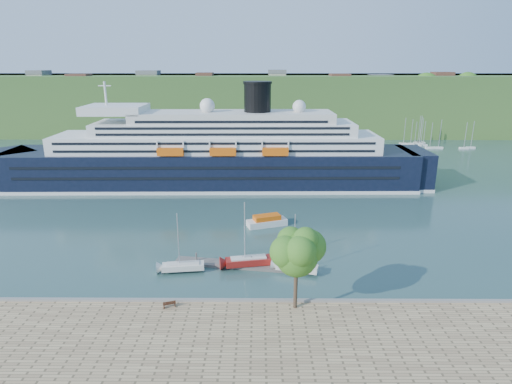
# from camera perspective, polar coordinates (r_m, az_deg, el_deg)

# --- Properties ---
(ground) EXTENTS (400.00, 400.00, 0.00)m
(ground) POSITION_cam_1_polar(r_m,az_deg,el_deg) (55.60, -2.12, -15.13)
(ground) COLOR #294946
(ground) RESTS_ON ground
(far_hillside) EXTENTS (400.00, 50.00, 24.00)m
(far_hillside) POSITION_cam_1_polar(r_m,az_deg,el_deg) (192.84, -0.31, 11.79)
(far_hillside) COLOR #294F1F
(far_hillside) RESTS_ON ground
(quay_coping) EXTENTS (220.00, 0.50, 0.30)m
(quay_coping) POSITION_cam_1_polar(r_m,az_deg,el_deg) (54.83, -2.15, -14.22)
(quay_coping) COLOR slate
(quay_coping) RESTS_ON promenade
(cruise_ship) EXTENTS (112.72, 18.06, 25.26)m
(cruise_ship) POSITION_cam_1_polar(r_m,az_deg,el_deg) (104.23, -6.39, 7.56)
(cruise_ship) COLOR black
(cruise_ship) RESTS_ON ground
(park_bench) EXTENTS (1.70, 1.13, 1.01)m
(park_bench) POSITION_cam_1_polar(r_m,az_deg,el_deg) (54.54, -11.49, -14.34)
(park_bench) COLOR #4F2816
(park_bench) RESTS_ON promenade
(promenade_tree) EXTENTS (6.81, 6.81, 11.28)m
(promenade_tree) POSITION_cam_1_polar(r_m,az_deg,el_deg) (51.17, 5.39, -9.70)
(promenade_tree) COLOR #265F19
(promenade_tree) RESTS_ON promenade
(floating_pontoon) EXTENTS (19.36, 5.27, 0.43)m
(floating_pontoon) POSITION_cam_1_polar(r_m,az_deg,el_deg) (65.41, -2.47, -9.67)
(floating_pontoon) COLOR #656059
(floating_pontoon) RESTS_ON ground
(sailboat_white_near) EXTENTS (6.93, 2.73, 8.71)m
(sailboat_white_near) POSITION_cam_1_polar(r_m,az_deg,el_deg) (62.79, -9.85, -6.93)
(sailboat_white_near) COLOR silver
(sailboat_white_near) RESTS_ON ground
(sailboat_red) EXTENTS (7.87, 3.47, 9.83)m
(sailboat_red) POSITION_cam_1_polar(r_m,az_deg,el_deg) (63.07, -1.03, -6.01)
(sailboat_red) COLOR maroon
(sailboat_red) RESTS_ON ground
(sailboat_white_far) EXTENTS (6.94, 3.60, 8.64)m
(sailboat_white_far) POSITION_cam_1_polar(r_m,az_deg,el_deg) (61.95, 5.57, -7.12)
(sailboat_white_far) COLOR silver
(sailboat_white_far) RESTS_ON ground
(tender_launch) EXTENTS (7.98, 4.93, 2.09)m
(tender_launch) POSITION_cam_1_polar(r_m,az_deg,el_deg) (80.28, 1.46, -3.81)
(tender_launch) COLOR #DE590D
(tender_launch) RESTS_ON ground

